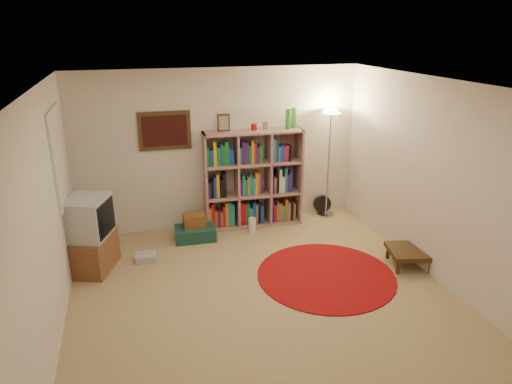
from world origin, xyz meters
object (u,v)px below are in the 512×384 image
tv_stand (91,236)px  bookshelf (251,180)px  floor_fan (322,205)px  side_table (409,252)px  floor_lamp (330,128)px  suitcase (195,233)px

tv_stand → bookshelf: bearing=40.2°
floor_fan → tv_stand: size_ratio=0.34×
bookshelf → floor_fan: bookshelf is taller
side_table → bookshelf: bearing=130.2°
floor_lamp → tv_stand: floor_lamp is taller
suitcase → bookshelf: bearing=23.1°
tv_stand → side_table: tv_stand is taller
floor_fan → bookshelf: bearing=-164.8°
floor_lamp → side_table: size_ratio=2.83×
floor_lamp → side_table: (0.34, -1.94, -1.32)m
floor_lamp → floor_fan: (-0.05, 0.05, -1.35)m
tv_stand → suitcase: 1.58m
floor_lamp → tv_stand: 3.99m
bookshelf → suitcase: bearing=-157.5°
bookshelf → side_table: size_ratio=2.88×
floor_fan → suitcase: (-2.26, -0.38, -0.08)m
tv_stand → suitcase: size_ratio=1.61×
bookshelf → suitcase: (-0.99, -0.35, -0.66)m
floor_lamp → floor_fan: 1.35m
floor_fan → floor_lamp: bearing=-31.9°
floor_fan → tv_stand: (-3.70, -0.90, 0.31)m
bookshelf → suitcase: size_ratio=2.99×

